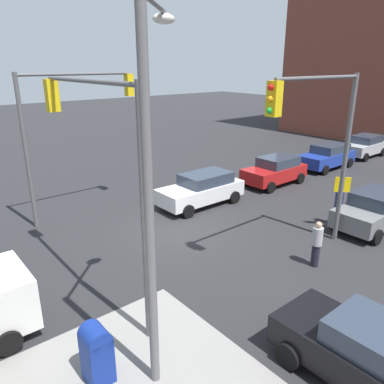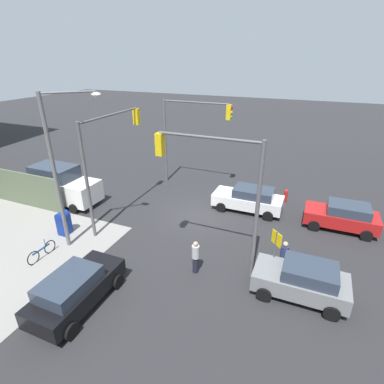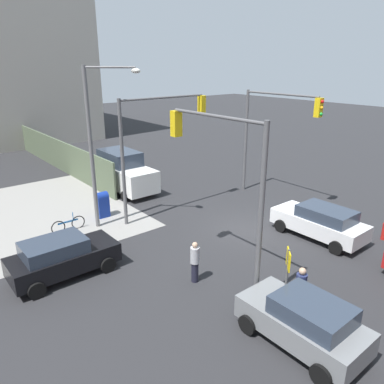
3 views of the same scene
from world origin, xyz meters
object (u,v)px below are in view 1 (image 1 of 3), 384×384
(traffic_signal_se_corner, at_px, (71,117))
(mailbox_blue, at_px, (97,352))
(hatchback_blue, at_px, (327,156))
(pedestrian_crossing, at_px, (317,243))
(pedestrian_waiting, at_px, (338,205))
(fire_hydrant, at_px, (204,178))
(sedan_black, at_px, (374,357))
(traffic_signal_nw_corner, at_px, (322,132))
(coupe_red, at_px, (275,170))
(hatchback_gray, at_px, (373,210))
(street_lamp_corner, at_px, (151,177))
(coupe_silver, at_px, (364,146))
(sedan_white, at_px, (202,189))
(traffic_signal_ne_corner, at_px, (99,150))

(traffic_signal_se_corner, height_order, mailbox_blue, traffic_signal_se_corner)
(hatchback_blue, bearing_deg, pedestrian_crossing, 30.19)
(traffic_signal_se_corner, distance_m, pedestrian_waiting, 12.27)
(mailbox_blue, height_order, fire_hydrant, mailbox_blue)
(fire_hydrant, bearing_deg, sedan_black, 63.15)
(traffic_signal_nw_corner, relative_size, traffic_signal_se_corner, 1.00)
(pedestrian_crossing, bearing_deg, sedan_black, 38.53)
(hatchback_blue, bearing_deg, pedestrian_waiting, 34.19)
(coupe_red, xyz_separation_m, hatchback_gray, (1.76, 6.69, -0.00))
(hatchback_blue, bearing_deg, traffic_signal_nw_corner, 29.01)
(street_lamp_corner, distance_m, pedestrian_crossing, 7.93)
(fire_hydrant, height_order, pedestrian_waiting, pedestrian_waiting)
(street_lamp_corner, bearing_deg, traffic_signal_nw_corner, -172.25)
(traffic_signal_se_corner, xyz_separation_m, pedestrian_crossing, (-4.46, 9.70, -3.74))
(sedan_black, bearing_deg, hatchback_gray, -153.95)
(coupe_red, bearing_deg, mailbox_blue, 24.86)
(hatchback_blue, bearing_deg, coupe_silver, -179.38)
(sedan_white, relative_size, pedestrian_crossing, 2.64)
(traffic_signal_nw_corner, bearing_deg, mailbox_blue, 3.23)
(coupe_red, bearing_deg, traffic_signal_se_corner, -13.89)
(traffic_signal_ne_corner, bearing_deg, hatchback_gray, 167.34)
(coupe_red, relative_size, hatchback_gray, 1.05)
(traffic_signal_nw_corner, xyz_separation_m, sedan_black, (4.36, 4.50, -3.75))
(sedan_white, height_order, hatchback_blue, same)
(traffic_signal_nw_corner, bearing_deg, traffic_signal_se_corner, -60.33)
(traffic_signal_nw_corner, xyz_separation_m, traffic_signal_ne_corner, (7.17, -2.12, 0.04))
(hatchback_gray, relative_size, pedestrian_crossing, 2.27)
(mailbox_blue, xyz_separation_m, sedan_white, (-9.09, -6.95, 0.08))
(sedan_white, bearing_deg, hatchback_gray, 119.20)
(fire_hydrant, xyz_separation_m, hatchback_gray, (-1.72, 9.10, 0.36))
(traffic_signal_ne_corner, bearing_deg, traffic_signal_se_corner, -106.55)
(fire_hydrant, bearing_deg, traffic_signal_nw_corner, 75.01)
(hatchback_gray, xyz_separation_m, coupe_silver, (-12.58, -6.79, 0.00))
(traffic_signal_se_corner, xyz_separation_m, hatchback_gray, (-9.17, 9.40, -3.78))
(pedestrian_crossing, distance_m, pedestrian_waiting, 4.05)
(coupe_silver, bearing_deg, traffic_signal_se_corner, -6.83)
(mailbox_blue, height_order, sedan_white, sedan_white)
(street_lamp_corner, distance_m, mailbox_blue, 4.17)
(pedestrian_waiting, bearing_deg, mailbox_blue, 114.78)
(fire_hydrant, xyz_separation_m, pedestrian_waiting, (-0.80, 8.00, 0.46))
(mailbox_blue, bearing_deg, pedestrian_waiting, -174.29)
(coupe_silver, bearing_deg, hatchback_blue, 0.62)
(traffic_signal_se_corner, height_order, traffic_signal_ne_corner, same)
(street_lamp_corner, relative_size, coupe_red, 1.98)
(traffic_signal_nw_corner, relative_size, coupe_red, 1.61)
(street_lamp_corner, relative_size, hatchback_gray, 2.08)
(sedan_white, bearing_deg, traffic_signal_se_corner, -25.53)
(mailbox_blue, distance_m, hatchback_gray, 12.92)
(hatchback_gray, bearing_deg, street_lamp_corner, 3.14)
(mailbox_blue, height_order, hatchback_gray, hatchback_gray)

